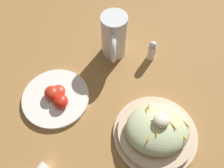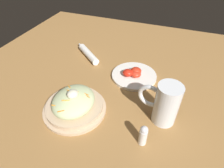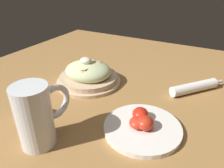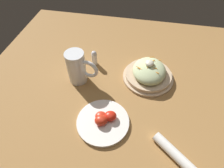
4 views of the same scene
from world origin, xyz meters
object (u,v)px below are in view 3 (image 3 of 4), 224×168
beer_mug (36,118)px  tomato_plate (142,126)px  salt_shaker (19,106)px  salad_plate (88,74)px  napkin_roll (194,87)px

beer_mug → tomato_plate: (-0.20, -0.16, -0.06)m
tomato_plate → beer_mug: bearing=38.5°
salt_shaker → salad_plate: bearing=-100.0°
salad_plate → salt_shaker: bearing=80.0°
napkin_roll → tomato_plate: tomato_plate is taller
beer_mug → tomato_plate: 0.27m
salad_plate → napkin_roll: size_ratio=1.31×
beer_mug → napkin_roll: beer_mug is taller
napkin_roll → tomato_plate: 0.29m
napkin_roll → salt_shaker: (0.41, 0.39, 0.02)m
salt_shaker → tomato_plate: bearing=-160.1°
salad_plate → napkin_roll: bearing=-161.9°
salad_plate → beer_mug: size_ratio=1.51×
beer_mug → salt_shaker: (0.12, -0.04, -0.03)m
beer_mug → salt_shaker: size_ratio=1.96×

